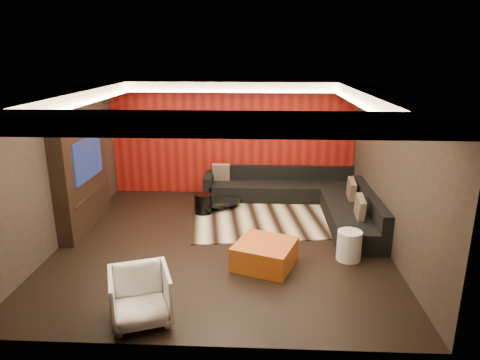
# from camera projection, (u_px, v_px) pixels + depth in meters

# --- Properties ---
(floor) EXTENTS (6.00, 6.00, 0.02)m
(floor) POSITION_uv_depth(u_px,v_px,m) (223.00, 242.00, 8.10)
(floor) COLOR black
(floor) RESTS_ON ground
(ceiling) EXTENTS (6.00, 6.00, 0.02)m
(ceiling) POSITION_uv_depth(u_px,v_px,m) (221.00, 91.00, 7.29)
(ceiling) COLOR silver
(ceiling) RESTS_ON ground
(wall_back) EXTENTS (6.00, 0.02, 2.80)m
(wall_back) POSITION_uv_depth(u_px,v_px,m) (233.00, 138.00, 10.57)
(wall_back) COLOR black
(wall_back) RESTS_ON ground
(wall_left) EXTENTS (0.02, 6.00, 2.80)m
(wall_left) POSITION_uv_depth(u_px,v_px,m) (58.00, 169.00, 7.83)
(wall_left) COLOR black
(wall_left) RESTS_ON ground
(wall_right) EXTENTS (0.02, 6.00, 2.80)m
(wall_right) POSITION_uv_depth(u_px,v_px,m) (391.00, 173.00, 7.56)
(wall_right) COLOR black
(wall_right) RESTS_ON ground
(red_feature_wall) EXTENTS (5.98, 0.05, 2.78)m
(red_feature_wall) POSITION_uv_depth(u_px,v_px,m) (232.00, 139.00, 10.54)
(red_feature_wall) COLOR #6B0C0A
(red_feature_wall) RESTS_ON ground
(soffit_back) EXTENTS (6.00, 0.60, 0.22)m
(soffit_back) POSITION_uv_depth(u_px,v_px,m) (231.00, 86.00, 9.91)
(soffit_back) COLOR silver
(soffit_back) RESTS_ON ground
(soffit_front) EXTENTS (6.00, 0.60, 0.22)m
(soffit_front) POSITION_uv_depth(u_px,v_px,m) (199.00, 124.00, 4.74)
(soffit_front) COLOR silver
(soffit_front) RESTS_ON ground
(soffit_left) EXTENTS (0.60, 4.80, 0.22)m
(soffit_left) POSITION_uv_depth(u_px,v_px,m) (67.00, 98.00, 7.45)
(soffit_left) COLOR silver
(soffit_left) RESTS_ON ground
(soffit_right) EXTENTS (0.60, 4.80, 0.22)m
(soffit_right) POSITION_uv_depth(u_px,v_px,m) (380.00, 99.00, 7.20)
(soffit_right) COLOR silver
(soffit_right) RESTS_ON ground
(cove_back) EXTENTS (4.80, 0.08, 0.04)m
(cove_back) POSITION_uv_depth(u_px,v_px,m) (230.00, 91.00, 9.61)
(cove_back) COLOR #FFD899
(cove_back) RESTS_ON ground
(cove_front) EXTENTS (4.80, 0.08, 0.04)m
(cove_front) POSITION_uv_depth(u_px,v_px,m) (203.00, 127.00, 5.09)
(cove_front) COLOR #FFD899
(cove_front) RESTS_ON ground
(cove_left) EXTENTS (0.08, 4.80, 0.04)m
(cove_left) POSITION_uv_depth(u_px,v_px,m) (86.00, 103.00, 7.46)
(cove_left) COLOR #FFD899
(cove_left) RESTS_ON ground
(cove_right) EXTENTS (0.08, 4.80, 0.04)m
(cove_right) POSITION_uv_depth(u_px,v_px,m) (360.00, 104.00, 7.24)
(cove_right) COLOR #FFD899
(cove_right) RESTS_ON ground
(tv_surround) EXTENTS (0.30, 2.00, 2.20)m
(tv_surround) POSITION_uv_depth(u_px,v_px,m) (82.00, 175.00, 8.49)
(tv_surround) COLOR black
(tv_surround) RESTS_ON ground
(tv_screen) EXTENTS (0.04, 1.30, 0.80)m
(tv_screen) POSITION_uv_depth(u_px,v_px,m) (88.00, 158.00, 8.38)
(tv_screen) COLOR black
(tv_screen) RESTS_ON ground
(tv_shelf) EXTENTS (0.04, 1.60, 0.04)m
(tv_shelf) POSITION_uv_depth(u_px,v_px,m) (92.00, 195.00, 8.59)
(tv_shelf) COLOR black
(tv_shelf) RESTS_ON ground
(rug) EXTENTS (4.37, 3.51, 0.02)m
(rug) POSITION_uv_depth(u_px,v_px,m) (282.00, 213.00, 9.55)
(rug) COLOR beige
(rug) RESTS_ON floor
(coffee_table) EXTENTS (1.45, 1.45, 0.18)m
(coffee_table) POSITION_uv_depth(u_px,v_px,m) (218.00, 204.00, 9.75)
(coffee_table) COLOR black
(coffee_table) RESTS_ON rug
(drum_stool) EXTENTS (0.48, 0.48, 0.44)m
(drum_stool) POSITION_uv_depth(u_px,v_px,m) (203.00, 204.00, 9.43)
(drum_stool) COLOR black
(drum_stool) RESTS_ON rug
(striped_pouf) EXTENTS (0.68, 0.68, 0.36)m
(striped_pouf) POSITION_uv_depth(u_px,v_px,m) (216.00, 190.00, 10.45)
(striped_pouf) COLOR beige
(striped_pouf) RESTS_ON rug
(white_side_table) EXTENTS (0.56, 0.56, 0.52)m
(white_side_table) POSITION_uv_depth(u_px,v_px,m) (349.00, 246.00, 7.34)
(white_side_table) COLOR silver
(white_side_table) RESTS_ON floor
(orange_ottoman) EXTENTS (1.18, 1.18, 0.41)m
(orange_ottoman) POSITION_uv_depth(u_px,v_px,m) (265.00, 254.00, 7.16)
(orange_ottoman) COLOR #A44515
(orange_ottoman) RESTS_ON floor
(armchair) EXTENTS (1.00, 1.01, 0.72)m
(armchair) POSITION_uv_depth(u_px,v_px,m) (140.00, 296.00, 5.64)
(armchair) COLOR white
(armchair) RESTS_ON floor
(sectional_sofa) EXTENTS (3.65, 3.50, 0.75)m
(sectional_sofa) POSITION_uv_depth(u_px,v_px,m) (305.00, 198.00, 9.73)
(sectional_sofa) COLOR black
(sectional_sofa) RESTS_ON floor
(throw_pillows) EXTENTS (3.19, 2.71, 0.50)m
(throw_pillows) POSITION_uv_depth(u_px,v_px,m) (305.00, 188.00, 9.26)
(throw_pillows) COLOR tan
(throw_pillows) RESTS_ON sectional_sofa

